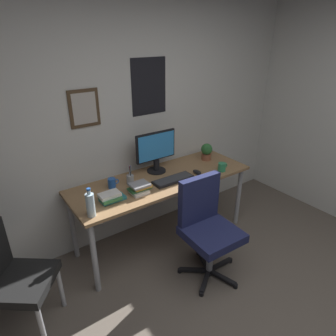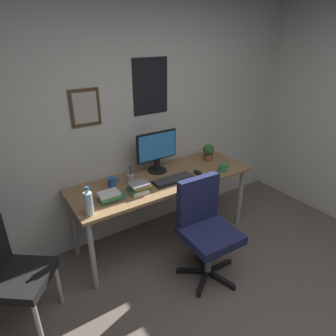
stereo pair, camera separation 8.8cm
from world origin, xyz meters
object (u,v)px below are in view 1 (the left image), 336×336
object	(u,v)px
monitor	(156,150)
book_stack_left	(111,197)
water_bottle	(90,205)
pen_cup	(130,179)
coffee_mug_near	(222,167)
potted_plant	(207,151)
keyboard	(173,179)
side_chair	(12,276)
computer_mouse	(197,172)
coffee_mug_far	(112,183)
office_chair	(206,224)
book_stack_right	(140,188)

from	to	relation	value
monitor	book_stack_left	distance (m)	0.75
water_bottle	pen_cup	size ratio (longest dim) A/B	1.26
coffee_mug_near	potted_plant	world-z (taller)	potted_plant
keyboard	potted_plant	bearing A→B (deg)	18.36
potted_plant	pen_cup	size ratio (longest dim) A/B	0.98
monitor	water_bottle	bearing A→B (deg)	-155.67
side_chair	pen_cup	distance (m)	1.25
computer_mouse	book_stack_left	world-z (taller)	book_stack_left
side_chair	coffee_mug_near	size ratio (longest dim) A/B	7.27
side_chair	computer_mouse	distance (m)	1.88
coffee_mug_far	book_stack_left	world-z (taller)	coffee_mug_far
pen_cup	book_stack_left	size ratio (longest dim) A/B	0.87
side_chair	pen_cup	xyz separation A→B (m)	(1.17, 0.32, 0.30)
coffee_mug_far	book_stack_left	size ratio (longest dim) A/B	0.49
monitor	potted_plant	size ratio (longest dim) A/B	2.36
book_stack_left	water_bottle	bearing A→B (deg)	-152.35
office_chair	book_stack_right	distance (m)	0.69
side_chair	pen_cup	bearing A→B (deg)	15.50
water_bottle	pen_cup	world-z (taller)	water_bottle
side_chair	coffee_mug_near	world-z (taller)	side_chair
coffee_mug_far	monitor	bearing A→B (deg)	7.08
computer_mouse	book_stack_left	size ratio (longest dim) A/B	0.48
monitor	keyboard	world-z (taller)	monitor
keyboard	office_chair	bearing A→B (deg)	-90.06
water_bottle	potted_plant	bearing A→B (deg)	12.09
monitor	potted_plant	xyz separation A→B (m)	(0.65, -0.07, -0.13)
keyboard	book_stack_right	world-z (taller)	book_stack_right
side_chair	pen_cup	size ratio (longest dim) A/B	4.38
coffee_mug_near	potted_plant	size ratio (longest dim) A/B	0.62
potted_plant	book_stack_left	bearing A→B (deg)	-170.91
book_stack_left	book_stack_right	xyz separation A→B (m)	(0.28, -0.02, 0.01)
side_chair	office_chair	bearing A→B (deg)	-13.42
water_bottle	coffee_mug_far	bearing A→B (deg)	44.20
side_chair	monitor	bearing A→B (deg)	15.37
monitor	keyboard	distance (m)	0.36
keyboard	computer_mouse	world-z (taller)	computer_mouse
potted_plant	keyboard	bearing A→B (deg)	-161.64
office_chair	keyboard	xyz separation A→B (m)	(0.00, 0.51, 0.24)
coffee_mug_near	potted_plant	distance (m)	0.34
water_bottle	book_stack_left	xyz separation A→B (m)	(0.23, 0.12, -0.07)
monitor	coffee_mug_far	world-z (taller)	monitor
coffee_mug_near	book_stack_right	xyz separation A→B (m)	(-0.95, 0.10, 0.00)
side_chair	book_stack_left	size ratio (longest dim) A/B	3.82
office_chair	monitor	xyz separation A→B (m)	(-0.02, 0.79, 0.46)
computer_mouse	pen_cup	xyz separation A→B (m)	(-0.68, 0.20, 0.04)
side_chair	water_bottle	bearing A→B (deg)	1.80
coffee_mug_far	book_stack_left	bearing A→B (deg)	-118.13
keyboard	coffee_mug_far	bearing A→B (deg)	159.12
side_chair	coffee_mug_near	distance (m)	2.13
coffee_mug_far	potted_plant	size ratio (longest dim) A/B	0.57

